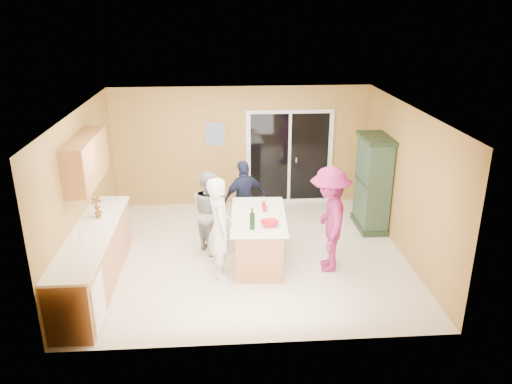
{
  "coord_description": "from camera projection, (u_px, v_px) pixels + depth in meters",
  "views": [
    {
      "loc": [
        -0.42,
        -7.93,
        4.18
      ],
      "look_at": [
        0.15,
        0.1,
        1.15
      ],
      "focal_mm": 35.0,
      "sensor_mm": 36.0,
      "label": 1
    }
  ],
  "objects": [
    {
      "name": "sliding_door",
      "position": [
        289.0,
        157.0,
        10.9
      ],
      "size": [
        1.9,
        0.07,
        2.1
      ],
      "color": "silver",
      "rests_on": "floor"
    },
    {
      "name": "serving_bowl",
      "position": [
        270.0,
        223.0,
        7.96
      ],
      "size": [
        0.31,
        0.31,
        0.07
      ],
      "primitive_type": "imported",
      "rotation": [
        0.0,
        0.0,
        0.13
      ],
      "color": "red",
      "rests_on": "kitchen_island"
    },
    {
      "name": "wall_back",
      "position": [
        241.0,
        147.0,
        10.78
      ],
      "size": [
        5.5,
        0.1,
        2.6
      ],
      "primitive_type": "cube",
      "color": "tan",
      "rests_on": "ground"
    },
    {
      "name": "woman_white",
      "position": [
        220.0,
        228.0,
        7.94
      ],
      "size": [
        0.49,
        0.67,
        1.69
      ],
      "primitive_type": "imported",
      "rotation": [
        0.0,
        0.0,
        1.72
      ],
      "color": "silver",
      "rests_on": "floor"
    },
    {
      "name": "kitchen_island",
      "position": [
        258.0,
        240.0,
        8.52
      ],
      "size": [
        0.99,
        1.71,
        0.87
      ],
      "rotation": [
        0.0,
        0.0,
        -0.06
      ],
      "color": "#BA7648",
      "rests_on": "floor"
    },
    {
      "name": "framed_picture",
      "position": [
        215.0,
        134.0,
        10.62
      ],
      "size": [
        0.46,
        0.04,
        0.56
      ],
      "color": "#A77953",
      "rests_on": "wall_back"
    },
    {
      "name": "tumbler_far",
      "position": [
        265.0,
        209.0,
        8.48
      ],
      "size": [
        0.09,
        0.09,
        0.11
      ],
      "primitive_type": "cylinder",
      "rotation": [
        0.0,
        0.0,
        -0.15
      ],
      "color": "red",
      "rests_on": "kitchen_island"
    },
    {
      "name": "tulip_vase",
      "position": [
        97.0,
        207.0,
        8.03
      ],
      "size": [
        0.23,
        0.2,
        0.37
      ],
      "primitive_type": "imported",
      "rotation": [
        0.0,
        0.0,
        -0.37
      ],
      "color": "#B41612",
      "rests_on": "left_cabinet_run"
    },
    {
      "name": "ceiling",
      "position": [
        247.0,
        110.0,
        7.99
      ],
      "size": [
        5.5,
        5.0,
        0.1
      ],
      "primitive_type": "cube",
      "color": "white",
      "rests_on": "wall_back"
    },
    {
      "name": "woman_magenta",
      "position": [
        329.0,
        220.0,
        8.14
      ],
      "size": [
        0.78,
        1.22,
        1.78
      ],
      "primitive_type": "imported",
      "rotation": [
        0.0,
        0.0,
        -1.68
      ],
      "color": "#911F56",
      "rests_on": "floor"
    },
    {
      "name": "green_hutch",
      "position": [
        373.0,
        184.0,
        9.69
      ],
      "size": [
        0.54,
        1.02,
        1.86
      ],
      "color": "#1E301E",
      "rests_on": "floor"
    },
    {
      "name": "upper_cabinets",
      "position": [
        86.0,
        160.0,
        7.88
      ],
      "size": [
        0.35,
        1.6,
        0.75
      ],
      "primitive_type": "cube",
      "color": "#BA7648",
      "rests_on": "wall_left"
    },
    {
      "name": "woman_navy",
      "position": [
        244.0,
        199.0,
        9.43
      ],
      "size": [
        0.94,
        0.69,
        1.49
      ],
      "primitive_type": "imported",
      "rotation": [
        0.0,
        0.0,
        3.57
      ],
      "color": "#1C1E3D",
      "rests_on": "floor"
    },
    {
      "name": "left_cabinet_run",
      "position": [
        92.0,
        265.0,
        7.6
      ],
      "size": [
        0.65,
        3.05,
        1.24
      ],
      "color": "#BA7648",
      "rests_on": "floor"
    },
    {
      "name": "wall_right",
      "position": [
        406.0,
        182.0,
        8.63
      ],
      "size": [
        0.1,
        5.0,
        2.6
      ],
      "primitive_type": "cube",
      "color": "tan",
      "rests_on": "ground"
    },
    {
      "name": "woman_grey",
      "position": [
        210.0,
        211.0,
        8.83
      ],
      "size": [
        0.85,
        0.91,
        1.49
      ],
      "primitive_type": "imported",
      "rotation": [
        0.0,
        0.0,
        2.1
      ],
      "color": "gray",
      "rests_on": "floor"
    },
    {
      "name": "tumbler_near",
      "position": [
        264.0,
        205.0,
        8.65
      ],
      "size": [
        0.08,
        0.08,
        0.1
      ],
      "primitive_type": "cylinder",
      "rotation": [
        0.0,
        0.0,
        -0.04
      ],
      "color": "red",
      "rests_on": "kitchen_island"
    },
    {
      "name": "wine_bottle",
      "position": [
        252.0,
        221.0,
        7.79
      ],
      "size": [
        0.08,
        0.08,
        0.36
      ],
      "rotation": [
        0.0,
        0.0,
        0.27
      ],
      "color": "black",
      "rests_on": "kitchen_island"
    },
    {
      "name": "white_plate",
      "position": [
        278.0,
        218.0,
        8.22
      ],
      "size": [
        0.26,
        0.26,
        0.02
      ],
      "primitive_type": "cylinder",
      "rotation": [
        0.0,
        0.0,
        -0.1
      ],
      "color": "white",
      "rests_on": "kitchen_island"
    },
    {
      "name": "wall_front",
      "position": [
        259.0,
        255.0,
        6.11
      ],
      "size": [
        5.5,
        0.1,
        2.6
      ],
      "primitive_type": "cube",
      "color": "tan",
      "rests_on": "ground"
    },
    {
      "name": "wall_left",
      "position": [
        82.0,
        190.0,
        8.26
      ],
      "size": [
        0.1,
        5.0,
        2.6
      ],
      "primitive_type": "cube",
      "color": "tan",
      "rests_on": "ground"
    },
    {
      "name": "floor",
      "position": [
        248.0,
        254.0,
        8.9
      ],
      "size": [
        5.5,
        5.5,
        0.0
      ],
      "primitive_type": "plane",
      "color": "silver",
      "rests_on": "ground"
    }
  ]
}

